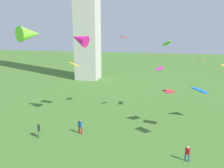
{
  "coord_description": "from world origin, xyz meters",
  "views": [
    {
      "loc": [
        5.03,
        -3.72,
        12.38
      ],
      "look_at": [
        0.47,
        17.99,
        7.1
      ],
      "focal_mm": 37.28,
      "sensor_mm": 36.0,
      "label": 1
    }
  ],
  "objects_px": {
    "person_3": "(80,126)",
    "kite_flying_1": "(79,39)",
    "kite_flying_2": "(202,61)",
    "person_4": "(187,153)",
    "kite_flying_4": "(167,43)",
    "kite_flying_3": "(123,37)",
    "person_0": "(39,129)",
    "kite_flying_9": "(200,90)",
    "kite_flying_5": "(75,64)",
    "kite_flying_8": "(169,91)",
    "kite_flying_10": "(160,69)",
    "kite_flying_6": "(30,34)"
  },
  "relations": [
    {
      "from": "kite_flying_8",
      "to": "kite_flying_5",
      "type": "bearing_deg",
      "value": 124.71
    },
    {
      "from": "person_0",
      "to": "kite_flying_8",
      "type": "bearing_deg",
      "value": -94.31
    },
    {
      "from": "person_0",
      "to": "kite_flying_2",
      "type": "bearing_deg",
      "value": -104.38
    },
    {
      "from": "person_3",
      "to": "kite_flying_2",
      "type": "relative_size",
      "value": 1.9
    },
    {
      "from": "person_3",
      "to": "kite_flying_5",
      "type": "bearing_deg",
      "value": -41.95
    },
    {
      "from": "kite_flying_1",
      "to": "kite_flying_4",
      "type": "height_order",
      "value": "kite_flying_1"
    },
    {
      "from": "person_3",
      "to": "kite_flying_1",
      "type": "height_order",
      "value": "kite_flying_1"
    },
    {
      "from": "person_3",
      "to": "person_4",
      "type": "bearing_deg",
      "value": -172.41
    },
    {
      "from": "person_3",
      "to": "kite_flying_1",
      "type": "bearing_deg",
      "value": -48.98
    },
    {
      "from": "kite_flying_9",
      "to": "kite_flying_10",
      "type": "xyz_separation_m",
      "value": [
        -4.17,
        9.94,
        0.46
      ]
    },
    {
      "from": "kite_flying_2",
      "to": "kite_flying_4",
      "type": "bearing_deg",
      "value": 78.69
    },
    {
      "from": "kite_flying_2",
      "to": "kite_flying_9",
      "type": "bearing_deg",
      "value": -144.83
    },
    {
      "from": "kite_flying_3",
      "to": "kite_flying_6",
      "type": "distance_m",
      "value": 13.77
    },
    {
      "from": "kite_flying_4",
      "to": "person_0",
      "type": "bearing_deg",
      "value": 142.82
    },
    {
      "from": "kite_flying_6",
      "to": "kite_flying_10",
      "type": "relative_size",
      "value": 1.65
    },
    {
      "from": "kite_flying_2",
      "to": "person_0",
      "type": "bearing_deg",
      "value": 145.54
    },
    {
      "from": "person_4",
      "to": "kite_flying_8",
      "type": "xyz_separation_m",
      "value": [
        -1.73,
        7.83,
        3.88
      ]
    },
    {
      "from": "person_4",
      "to": "kite_flying_1",
      "type": "height_order",
      "value": "kite_flying_1"
    },
    {
      "from": "person_3",
      "to": "kite_flying_9",
      "type": "height_order",
      "value": "kite_flying_9"
    },
    {
      "from": "kite_flying_3",
      "to": "kite_flying_6",
      "type": "height_order",
      "value": "kite_flying_6"
    },
    {
      "from": "person_3",
      "to": "person_0",
      "type": "bearing_deg",
      "value": 48.66
    },
    {
      "from": "person_0",
      "to": "kite_flying_4",
      "type": "xyz_separation_m",
      "value": [
        14.17,
        9.16,
        9.48
      ]
    },
    {
      "from": "kite_flying_9",
      "to": "kite_flying_3",
      "type": "bearing_deg",
      "value": 176.93
    },
    {
      "from": "person_4",
      "to": "kite_flying_4",
      "type": "distance_m",
      "value": 14.65
    },
    {
      "from": "kite_flying_6",
      "to": "kite_flying_4",
      "type": "bearing_deg",
      "value": -112.37
    },
    {
      "from": "person_0",
      "to": "kite_flying_9",
      "type": "height_order",
      "value": "kite_flying_9"
    },
    {
      "from": "kite_flying_3",
      "to": "kite_flying_10",
      "type": "bearing_deg",
      "value": -69.07
    },
    {
      "from": "person_4",
      "to": "kite_flying_10",
      "type": "height_order",
      "value": "kite_flying_10"
    },
    {
      "from": "person_0",
      "to": "kite_flying_10",
      "type": "distance_m",
      "value": 18.56
    },
    {
      "from": "kite_flying_8",
      "to": "kite_flying_9",
      "type": "xyz_separation_m",
      "value": [
        2.9,
        -4.56,
        1.48
      ]
    },
    {
      "from": "kite_flying_3",
      "to": "kite_flying_5",
      "type": "height_order",
      "value": "kite_flying_3"
    },
    {
      "from": "kite_flying_5",
      "to": "kite_flying_8",
      "type": "relative_size",
      "value": 0.93
    },
    {
      "from": "person_4",
      "to": "kite_flying_8",
      "type": "distance_m",
      "value": 8.91
    },
    {
      "from": "kite_flying_5",
      "to": "kite_flying_10",
      "type": "bearing_deg",
      "value": 10.73
    },
    {
      "from": "person_3",
      "to": "kite_flying_10",
      "type": "height_order",
      "value": "kite_flying_10"
    },
    {
      "from": "kite_flying_1",
      "to": "kite_flying_2",
      "type": "xyz_separation_m",
      "value": [
        14.69,
        -1.81,
        -2.14
      ]
    },
    {
      "from": "kite_flying_3",
      "to": "kite_flying_4",
      "type": "distance_m",
      "value": 6.12
    },
    {
      "from": "kite_flying_9",
      "to": "kite_flying_10",
      "type": "relative_size",
      "value": 1.11
    },
    {
      "from": "kite_flying_9",
      "to": "kite_flying_4",
      "type": "bearing_deg",
      "value": 152.46
    },
    {
      "from": "kite_flying_8",
      "to": "kite_flying_10",
      "type": "bearing_deg",
      "value": 61.44
    },
    {
      "from": "kite_flying_1",
      "to": "kite_flying_10",
      "type": "bearing_deg",
      "value": 134.49
    },
    {
      "from": "kite_flying_10",
      "to": "person_3",
      "type": "bearing_deg",
      "value": -40.27
    },
    {
      "from": "kite_flying_10",
      "to": "kite_flying_3",
      "type": "bearing_deg",
      "value": -69.67
    },
    {
      "from": "kite_flying_2",
      "to": "kite_flying_10",
      "type": "distance_m",
      "value": 9.03
    },
    {
      "from": "person_4",
      "to": "kite_flying_3",
      "type": "distance_m",
      "value": 17.6
    },
    {
      "from": "kite_flying_5",
      "to": "kite_flying_9",
      "type": "height_order",
      "value": "kite_flying_5"
    },
    {
      "from": "person_4",
      "to": "kite_flying_9",
      "type": "bearing_deg",
      "value": -85.07
    },
    {
      "from": "kite_flying_1",
      "to": "kite_flying_3",
      "type": "distance_m",
      "value": 6.4
    },
    {
      "from": "person_3",
      "to": "kite_flying_2",
      "type": "height_order",
      "value": "kite_flying_2"
    },
    {
      "from": "kite_flying_1",
      "to": "kite_flying_6",
      "type": "distance_m",
      "value": 8.02
    }
  ]
}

